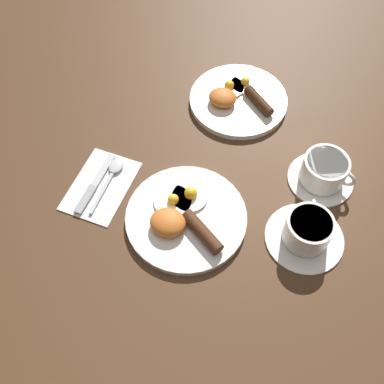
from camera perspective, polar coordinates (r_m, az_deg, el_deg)
The scene contains 8 objects.
ground_plane at distance 0.94m, azimuth -0.74°, elevation -3.50°, with size 3.00×3.00×0.00m, color #4C301C.
breakfast_plate_near at distance 0.93m, azimuth -0.95°, elevation -3.23°, with size 0.25×0.25×0.05m.
breakfast_plate_far at distance 1.13m, azimuth 5.77°, elevation 11.67°, with size 0.24×0.24×0.05m.
teacup_near at distance 0.92m, azimuth 14.41°, elevation -4.86°, with size 0.16×0.16×0.07m.
teacup_far at distance 1.01m, azimuth 16.39°, elevation 2.49°, with size 0.14×0.14×0.07m.
napkin at distance 1.00m, azimuth -11.50°, elevation 0.82°, with size 0.12×0.18×0.01m, color white.
knife at distance 1.00m, azimuth -12.41°, elevation 0.71°, with size 0.02×0.16×0.01m.
spoon at distance 1.01m, azimuth -10.02°, elevation 2.53°, with size 0.03×0.15×0.01m.
Camera 1 is at (0.16, -0.42, 0.83)m, focal length 42.00 mm.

